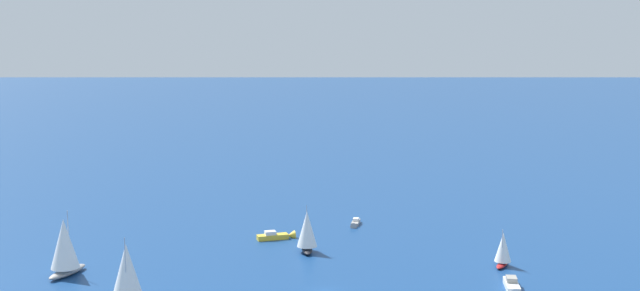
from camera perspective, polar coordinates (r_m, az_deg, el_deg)
sailboat_near_centre at (r=150.48m, az=14.26°, el=-7.94°), size 4.53×6.11×7.76m
motorboat_far_port at (r=179.12m, az=2.80°, el=-6.15°), size 5.96×5.85×1.93m
sailboat_far_stbd at (r=127.29m, az=-15.02°, el=-9.88°), size 9.94×7.19×12.57m
motorboat_inshore at (r=137.43m, az=14.98°, el=-10.75°), size 8.23×7.59×2.59m
sailboat_offshore at (r=155.27m, az=-1.04°, el=-6.78°), size 7.95×6.03×10.16m
sailboat_trailing at (r=147.87m, az=-19.53°, el=-7.56°), size 7.93×9.59×12.61m
motorboat_outer_ring_b at (r=166.93m, az=-3.36°, el=-7.15°), size 4.65×9.09×2.56m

